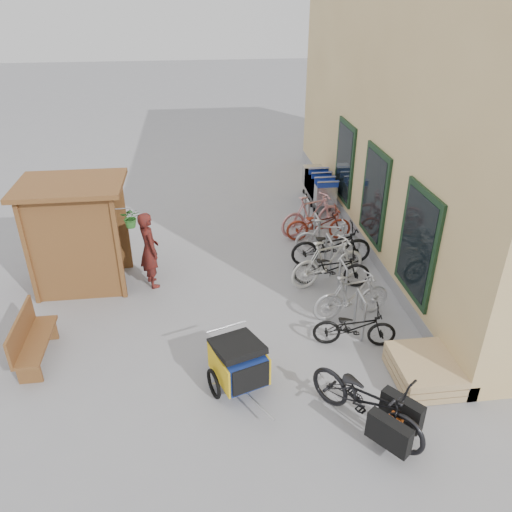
{
  "coord_description": "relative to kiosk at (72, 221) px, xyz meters",
  "views": [
    {
      "loc": [
        -0.6,
        -7.46,
        5.94
      ],
      "look_at": [
        0.5,
        1.5,
        1.0
      ],
      "focal_mm": 35.0,
      "sensor_mm": 36.0,
      "label": 1
    }
  ],
  "objects": [
    {
      "name": "cargo_bike",
      "position": [
        4.99,
        -4.73,
        -1.03
      ],
      "size": [
        1.77,
        2.0,
        1.05
      ],
      "rotation": [
        0.0,
        0.0,
        0.66
      ],
      "color": "black",
      "rests_on": "ground"
    },
    {
      "name": "bike_1",
      "position": [
        5.58,
        -1.91,
        -1.06
      ],
      "size": [
        1.68,
        0.72,
        0.98
      ],
      "primitive_type": "imported",
      "rotation": [
        0.0,
        0.0,
        1.74
      ],
      "color": "#B8B9BE",
      "rests_on": "ground"
    },
    {
      "name": "bike_7",
      "position": [
        5.62,
        1.95,
        -1.0
      ],
      "size": [
        1.91,
        1.11,
        1.11
      ],
      "primitive_type": "imported",
      "rotation": [
        0.0,
        0.0,
        1.92
      ],
      "color": "#D3898B",
      "rests_on": "ground"
    },
    {
      "name": "shopping_carts",
      "position": [
        6.28,
        3.9,
        -0.9
      ],
      "size": [
        0.63,
        2.12,
        1.13
      ],
      "color": "silver",
      "rests_on": "ground"
    },
    {
      "name": "child_trailer",
      "position": [
        3.16,
        -3.65,
        -1.02
      ],
      "size": [
        1.07,
        1.65,
        0.96
      ],
      "rotation": [
        0.0,
        0.0,
        0.34
      ],
      "color": "navy",
      "rests_on": "ground"
    },
    {
      "name": "person_kiosk",
      "position": [
        1.54,
        -0.17,
        -0.68
      ],
      "size": [
        0.63,
        0.75,
        1.74
      ],
      "primitive_type": "imported",
      "rotation": [
        0.0,
        0.0,
        1.96
      ],
      "color": "maroon",
      "rests_on": "ground"
    },
    {
      "name": "bike_5",
      "position": [
        5.75,
        0.66,
        -1.07
      ],
      "size": [
        1.67,
        0.77,
        0.97
      ],
      "primitive_type": "imported",
      "rotation": [
        0.0,
        0.0,
        1.36
      ],
      "color": "#B8B9BE",
      "rests_on": "ground"
    },
    {
      "name": "pallet_stack",
      "position": [
        6.28,
        -3.87,
        -1.34
      ],
      "size": [
        1.0,
        1.2,
        0.4
      ],
      "color": "tan",
      "rests_on": "ground"
    },
    {
      "name": "bike_2",
      "position": [
        5.49,
        -0.7,
        -1.11
      ],
      "size": [
        1.78,
        0.92,
        0.89
      ],
      "primitive_type": "imported",
      "rotation": [
        0.0,
        0.0,
        1.36
      ],
      "color": "black",
      "rests_on": "ground"
    },
    {
      "name": "bike_0",
      "position": [
        5.38,
        -2.8,
        -1.15
      ],
      "size": [
        1.59,
        0.79,
        0.8
      ],
      "primitive_type": "imported",
      "rotation": [
        0.0,
        0.0,
        1.4
      ],
      "color": "black",
      "rests_on": "ground"
    },
    {
      "name": "ground",
      "position": [
        3.28,
        -2.47,
        -1.55
      ],
      "size": [
        80.0,
        80.0,
        0.0
      ],
      "primitive_type": "plane",
      "color": "gray"
    },
    {
      "name": "building",
      "position": [
        9.77,
        2.03,
        1.94
      ],
      "size": [
        6.07,
        13.0,
        7.0
      ],
      "color": "#DEC180",
      "rests_on": "ground"
    },
    {
      "name": "bench",
      "position": [
        -0.4,
        -2.54,
        -1.08
      ],
      "size": [
        0.45,
        1.47,
        0.93
      ],
      "rotation": [
        0.0,
        0.0,
        0.01
      ],
      "color": "brown",
      "rests_on": "ground"
    },
    {
      "name": "kiosk",
      "position": [
        0.0,
        0.0,
        0.0
      ],
      "size": [
        2.49,
        1.65,
        2.4
      ],
      "color": "brown",
      "rests_on": "ground"
    },
    {
      "name": "bike_4",
      "position": [
        5.72,
        0.23,
        -1.05
      ],
      "size": [
        1.92,
        0.7,
        1.0
      ],
      "primitive_type": "imported",
      "rotation": [
        0.0,
        0.0,
        1.55
      ],
      "color": "black",
      "rests_on": "ground"
    },
    {
      "name": "bike_3",
      "position": [
        5.42,
        -0.61,
        -1.0
      ],
      "size": [
        1.9,
        1.02,
        1.1
      ],
      "primitive_type": "imported",
      "rotation": [
        0.0,
        0.0,
        1.87
      ],
      "color": "white",
      "rests_on": "ground"
    },
    {
      "name": "bike_6",
      "position": [
        5.73,
        1.56,
        -1.1
      ],
      "size": [
        1.72,
        0.63,
        0.89
      ],
      "primitive_type": "imported",
      "rotation": [
        0.0,
        0.0,
        1.55
      ],
      "color": "maroon",
      "rests_on": "ground"
    },
    {
      "name": "bike_rack",
      "position": [
        5.58,
        -0.07,
        -1.04
      ],
      "size": [
        0.05,
        5.35,
        0.86
      ],
      "color": "#A5A8AD",
      "rests_on": "ground"
    }
  ]
}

